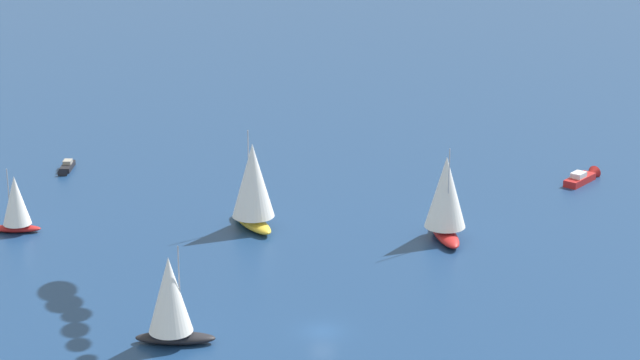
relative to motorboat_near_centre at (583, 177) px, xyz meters
The scene contains 7 objects.
ground_plane 63.01m from the motorboat_near_centre, ahead, with size 2000.00×2000.00×0.00m, color navy.
motorboat_near_centre is the anchor object (origin of this frame).
sailboat_far_port 50.75m from the motorboat_near_centre, 37.21° to the right, with size 7.81×9.87×12.78m.
motorboat_far_stbd 75.89m from the motorboat_near_centre, 63.68° to the right, with size 5.73×4.13×1.67m.
sailboat_inshore 79.53m from the motorboat_near_centre, 44.59° to the right, with size 5.00×6.59×8.43m.
sailboat_trailing 75.36m from the motorboat_near_centre, 14.72° to the right, with size 6.29×8.31×10.61m.
sailboat_ahead 32.54m from the motorboat_near_centre, 13.75° to the right, with size 8.96×7.95×12.12m.
Camera 1 is at (98.43, 56.99, 53.58)m, focal length 67.20 mm.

